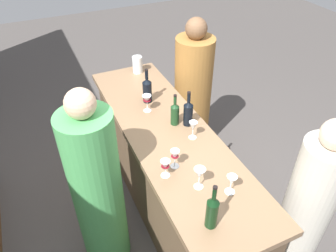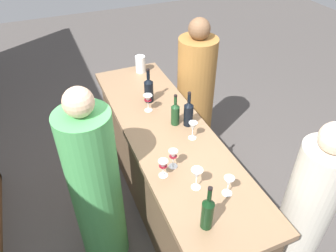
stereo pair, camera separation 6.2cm
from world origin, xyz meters
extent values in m
plane|color=#4C4744|center=(0.00, 0.00, 0.00)|extent=(12.00, 12.00, 0.00)
cube|color=brown|center=(0.00, 0.00, 0.44)|extent=(2.28, 0.59, 0.88)
cube|color=#8C6B4C|center=(0.00, 0.00, 0.91)|extent=(2.36, 0.67, 0.05)
cylinder|color=black|center=(-0.91, 0.14, 1.03)|extent=(0.07, 0.07, 0.20)
cone|color=black|center=(-0.91, 0.14, 1.15)|extent=(0.07, 0.07, 0.04)
cylinder|color=black|center=(-0.91, 0.14, 1.21)|extent=(0.03, 0.03, 0.08)
cylinder|color=black|center=(-0.91, 0.14, 1.26)|extent=(0.03, 0.03, 0.01)
cylinder|color=black|center=(0.02, -0.19, 1.02)|extent=(0.08, 0.08, 0.19)
cone|color=black|center=(0.02, -0.19, 1.13)|extent=(0.08, 0.08, 0.04)
cylinder|color=black|center=(0.02, -0.19, 1.19)|extent=(0.03, 0.03, 0.08)
cylinder|color=black|center=(0.02, -0.19, 1.24)|extent=(0.03, 0.03, 0.01)
cylinder|color=#193D1E|center=(0.07, -0.09, 1.01)|extent=(0.07, 0.07, 0.17)
cone|color=#193D1E|center=(0.07, -0.09, 1.11)|extent=(0.07, 0.07, 0.03)
cylinder|color=#193D1E|center=(0.07, -0.09, 1.16)|extent=(0.02, 0.02, 0.07)
cylinder|color=black|center=(0.07, -0.09, 1.20)|extent=(0.03, 0.03, 0.01)
cylinder|color=black|center=(0.48, -0.01, 1.03)|extent=(0.08, 0.08, 0.19)
cone|color=black|center=(0.48, -0.01, 1.14)|extent=(0.08, 0.08, 0.04)
cylinder|color=black|center=(0.48, -0.01, 1.20)|extent=(0.03, 0.03, 0.08)
cylinder|color=black|center=(0.48, -0.01, 1.25)|extent=(0.03, 0.03, 0.01)
cylinder|color=white|center=(-0.16, -0.14, 0.93)|extent=(0.06, 0.06, 0.00)
cylinder|color=white|center=(-0.16, -0.14, 0.97)|extent=(0.01, 0.01, 0.07)
cone|color=white|center=(-0.16, -0.14, 1.04)|extent=(0.07, 0.07, 0.08)
cylinder|color=white|center=(-0.75, -0.10, 0.93)|extent=(0.07, 0.07, 0.00)
cylinder|color=white|center=(-0.75, -0.10, 0.97)|extent=(0.01, 0.01, 0.07)
cone|color=white|center=(-0.75, -0.10, 1.04)|extent=(0.07, 0.07, 0.07)
cylinder|color=white|center=(0.34, 0.05, 0.93)|extent=(0.07, 0.07, 0.00)
cylinder|color=white|center=(0.34, 0.05, 0.98)|extent=(0.01, 0.01, 0.08)
cone|color=white|center=(0.34, 0.05, 1.05)|extent=(0.08, 0.08, 0.07)
cone|color=maroon|center=(0.34, 0.05, 1.03)|extent=(0.07, 0.07, 0.02)
cylinder|color=white|center=(-0.63, 0.06, 0.93)|extent=(0.06, 0.06, 0.00)
cylinder|color=white|center=(-0.63, 0.06, 0.98)|extent=(0.01, 0.01, 0.08)
cone|color=white|center=(-0.63, 0.06, 1.06)|extent=(0.08, 0.08, 0.08)
cylinder|color=white|center=(-0.39, 0.12, 0.93)|extent=(0.07, 0.07, 0.00)
cylinder|color=white|center=(-0.39, 0.12, 0.97)|extent=(0.01, 0.01, 0.07)
cone|color=white|center=(-0.39, 0.12, 1.04)|extent=(0.07, 0.07, 0.07)
cone|color=maroon|center=(-0.39, 0.12, 1.02)|extent=(0.06, 0.06, 0.02)
cylinder|color=white|center=(-0.44, 0.22, 0.93)|extent=(0.06, 0.06, 0.00)
cylinder|color=white|center=(-0.44, 0.22, 0.97)|extent=(0.01, 0.01, 0.06)
cone|color=white|center=(-0.44, 0.22, 1.03)|extent=(0.07, 0.07, 0.07)
cone|color=maroon|center=(-0.44, 0.22, 1.01)|extent=(0.06, 0.06, 0.02)
cylinder|color=silver|center=(1.04, -0.12, 1.02)|extent=(0.10, 0.10, 0.18)
cylinder|color=beige|center=(-0.96, -0.63, 0.65)|extent=(0.36, 0.36, 1.30)
sphere|color=beige|center=(-0.96, -0.63, 1.39)|extent=(0.19, 0.19, 0.19)
cylinder|color=#9E6B33|center=(0.75, -0.63, 0.66)|extent=(0.50, 0.50, 1.33)
sphere|color=brown|center=(0.75, -0.63, 1.42)|extent=(0.21, 0.21, 0.21)
cylinder|color=#4CA559|center=(-0.23, 0.66, 0.71)|extent=(0.38, 0.38, 1.43)
sphere|color=#D8AD8C|center=(-0.23, 0.66, 1.52)|extent=(0.19, 0.19, 0.19)
camera|label=1|loc=(-1.87, 0.85, 2.57)|focal=34.62mm
camera|label=2|loc=(-1.89, 0.79, 2.57)|focal=34.62mm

